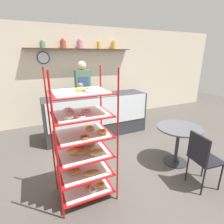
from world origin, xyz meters
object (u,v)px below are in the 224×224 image
object	(u,v)px
cafe_chair	(202,156)
donut_tray_counter	(106,94)
pastry_rack	(83,145)
cafe_table	(178,136)
coffee_carafe	(81,90)
person_worker	(83,93)

from	to	relation	value
cafe_chair	donut_tray_counter	size ratio (longest dim) A/B	1.83
cafe_chair	donut_tray_counter	distance (m)	2.42
pastry_rack	donut_tray_counter	world-z (taller)	pastry_rack
cafe_table	coffee_carafe	distance (m)	2.24
person_worker	cafe_chair	world-z (taller)	person_worker
person_worker	coffee_carafe	xyz separation A→B (m)	(-0.20, -0.53, 0.17)
cafe_table	cafe_chair	world-z (taller)	cafe_chair
cafe_chair	donut_tray_counter	xyz separation A→B (m)	(-0.53, 2.30, 0.50)
coffee_carafe	pastry_rack	bearing A→B (deg)	-104.63
coffee_carafe	donut_tray_counter	size ratio (longest dim) A/B	0.68
person_worker	pastry_rack	bearing A→B (deg)	-106.04
person_worker	coffee_carafe	bearing A→B (deg)	-110.66
pastry_rack	cafe_chair	bearing A→B (deg)	-19.32
coffee_carafe	donut_tray_counter	xyz separation A→B (m)	(0.60, -0.04, -0.13)
pastry_rack	cafe_table	world-z (taller)	pastry_rack
person_worker	donut_tray_counter	size ratio (longest dim) A/B	3.76
cafe_table	cafe_chair	bearing A→B (deg)	-104.36
pastry_rack	cafe_chair	world-z (taller)	pastry_rack
person_worker	cafe_table	distance (m)	2.55
donut_tray_counter	pastry_rack	bearing A→B (deg)	-121.38
cafe_table	donut_tray_counter	distance (m)	1.88
person_worker	cafe_chair	xyz separation A→B (m)	(0.93, -2.88, -0.46)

